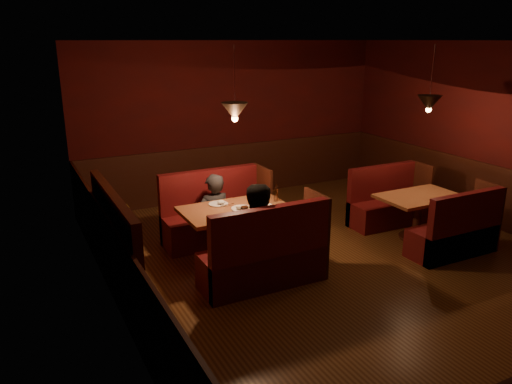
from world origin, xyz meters
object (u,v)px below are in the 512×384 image
second_bench_far (387,205)px  diner_a (213,199)px  diner_b (262,221)px  main_bench_far (215,219)px  second_table (419,207)px  main_table (237,220)px  main_bench_near (267,260)px  second_bench_near (457,235)px

second_bench_far → diner_a: diner_a is taller
diner_b → diner_a: bearing=101.6°
main_bench_far → second_table: (2.77, -1.31, 0.17)m
second_table → diner_a: 3.08m
main_table → main_bench_near: (0.02, -0.82, -0.25)m
main_bench_near → diner_a: bearing=94.3°
main_bench_far → diner_a: bearing=-116.8°
second_bench_near → diner_a: 3.45m
main_table → second_table: 2.83m
second_table → diner_a: size_ratio=0.84×
main_table → second_bench_far: (2.81, 0.23, -0.29)m
main_table → diner_b: size_ratio=0.89×
main_table → main_bench_near: main_bench_near is taller
main_table → diner_b: 0.74m
diner_a → second_bench_far: bearing=168.5°
second_table → diner_a: bearing=159.2°
main_bench_far → second_bench_far: size_ratio=1.18×
second_table → diner_b: size_ratio=0.75×
second_bench_far → diner_b: 3.00m
main_table → diner_a: diner_a is taller
main_bench_far → second_bench_far: bearing=-11.7°
main_table → diner_b: bearing=-89.3°
second_bench_far → diner_a: size_ratio=0.92×
main_bench_far → diner_a: (-0.11, -0.21, 0.38)m
main_bench_far → main_bench_near: bearing=-90.0°
main_bench_near → second_table: size_ratio=1.30×
main_table → second_bench_near: bearing=-23.4°
main_bench_far → diner_b: (-0.01, -1.51, 0.47)m
second_table → second_bench_near: (0.03, -0.72, -0.20)m
main_table → second_bench_near: size_ratio=1.07×
diner_a → diner_b: size_ratio=0.90×
diner_a → main_bench_near: bearing=90.0°
second_bench_near → second_bench_far: bearing=90.0°
main_bench_near → diner_b: bearing=94.1°
second_table → second_bench_far: 0.75m
main_table → diner_a: size_ratio=0.99×
main_bench_far → second_bench_near: (2.79, -2.03, -0.04)m
diner_b → main_bench_far: bearing=97.0°
main_table → diner_a: 0.62m
main_bench_far → diner_b: bearing=-90.3°
second_table → main_table: bearing=170.0°
main_bench_near → second_bench_far: (2.79, 1.05, -0.04)m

